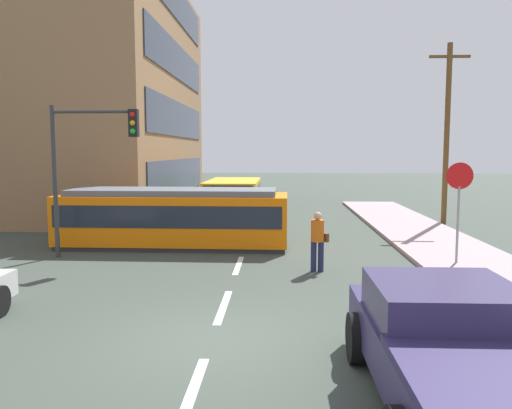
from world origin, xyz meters
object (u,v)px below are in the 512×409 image
object	(u,v)px
streetcar_tram	(174,217)
pickup_truck_parked	(454,351)
city_bus	(233,196)
pedestrian_crossing	(318,238)
parked_sedan_mid	(130,214)
stop_sign	(459,191)
utility_pole_mid	(447,131)
traffic_light_mast	(89,151)

from	to	relation	value
streetcar_tram	pickup_truck_parked	distance (m)	12.71
streetcar_tram	city_bus	world-z (taller)	streetcar_tram
pedestrian_crossing	parked_sedan_mid	xyz separation A→B (m)	(-7.53, 7.58, -0.32)
pedestrian_crossing	stop_sign	xyz separation A→B (m)	(4.05, 0.74, 1.25)
city_bus	pickup_truck_parked	size ratio (longest dim) A/B	1.13
streetcar_tram	stop_sign	size ratio (longest dim) A/B	2.76
utility_pole_mid	streetcar_tram	bearing A→B (deg)	-151.84
utility_pole_mid	pedestrian_crossing	bearing A→B (deg)	-123.90
streetcar_tram	traffic_light_mast	size ratio (longest dim) A/B	1.68
stop_sign	traffic_light_mast	world-z (taller)	traffic_light_mast
city_bus	traffic_light_mast	bearing A→B (deg)	-109.81
pickup_truck_parked	stop_sign	size ratio (longest dim) A/B	1.74
city_bus	traffic_light_mast	size ratio (longest dim) A/B	1.19
city_bus	pedestrian_crossing	size ratio (longest dim) A/B	3.39
pickup_truck_parked	traffic_light_mast	xyz separation A→B (m)	(-8.16, 9.19, 2.54)
streetcar_tram	city_bus	distance (m)	8.03
streetcar_tram	city_bus	bearing A→B (deg)	80.12
pickup_truck_parked	parked_sedan_mid	bearing A→B (deg)	119.85
utility_pole_mid	city_bus	bearing A→B (deg)	169.12
traffic_light_mast	parked_sedan_mid	bearing A→B (deg)	95.32
parked_sedan_mid	streetcar_tram	bearing A→B (deg)	-55.12
pedestrian_crossing	utility_pole_mid	world-z (taller)	utility_pole_mid
pickup_truck_parked	traffic_light_mast	bearing A→B (deg)	131.58
pedestrian_crossing	utility_pole_mid	size ratio (longest dim) A/B	0.21
city_bus	utility_pole_mid	size ratio (longest dim) A/B	0.70
parked_sedan_mid	utility_pole_mid	bearing A→B (deg)	8.34
pickup_truck_parked	stop_sign	xyz separation A→B (m)	(2.86, 8.35, 1.40)
traffic_light_mast	utility_pole_mid	world-z (taller)	utility_pole_mid
city_bus	pickup_truck_parked	distance (m)	19.68
pickup_truck_parked	pedestrian_crossing	bearing A→B (deg)	98.88
streetcar_tram	stop_sign	bearing A→B (deg)	-18.06
pickup_truck_parked	stop_sign	distance (m)	8.94
utility_pole_mid	pickup_truck_parked	bearing A→B (deg)	-107.03
stop_sign	utility_pole_mid	world-z (taller)	utility_pole_mid
streetcar_tram	pedestrian_crossing	bearing A→B (deg)	-37.19
streetcar_tram	pedestrian_crossing	xyz separation A→B (m)	(4.76, -3.61, -0.10)
traffic_light_mast	city_bus	bearing A→B (deg)	70.19
traffic_light_mast	utility_pole_mid	size ratio (longest dim) A/B	0.58
traffic_light_mast	utility_pole_mid	distance (m)	15.69
parked_sedan_mid	stop_sign	size ratio (longest dim) A/B	1.57
traffic_light_mast	pedestrian_crossing	bearing A→B (deg)	-12.81
pedestrian_crossing	utility_pole_mid	xyz separation A→B (m)	(6.47, 9.63, 3.30)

